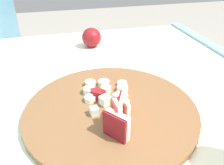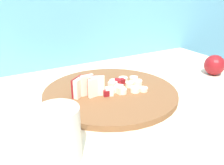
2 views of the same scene
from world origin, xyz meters
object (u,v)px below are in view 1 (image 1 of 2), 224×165
Objects in this scene: cutting_board at (111,110)px; whole_apple at (92,38)px; apple_dice_pile at (112,101)px; banana_slice_rows at (105,90)px; apple_wedge_fan at (119,117)px.

cutting_board is 5.43× the size of whole_apple.
apple_dice_pile is 0.39m from whole_apple.
apple_wedge_fan is at bearing 178.42° from banana_slice_rows.
cutting_board is 0.40m from whole_apple.
banana_slice_rows is (0.13, -0.00, -0.02)m from apple_wedge_fan.
apple_wedge_fan reaches higher than banana_slice_rows.
banana_slice_rows is (0.06, -0.00, 0.01)m from cutting_board.
whole_apple reaches higher than cutting_board.
banana_slice_rows reaches higher than cutting_board.
apple_wedge_fan is 0.46m from whole_apple.
apple_dice_pile is (0.01, -0.00, 0.02)m from cutting_board.
apple_dice_pile is 0.05m from banana_slice_rows.
apple_wedge_fan reaches higher than whole_apple.
cutting_board is 3.31× the size of banana_slice_rows.
whole_apple is (0.46, -0.03, -0.01)m from apple_wedge_fan.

